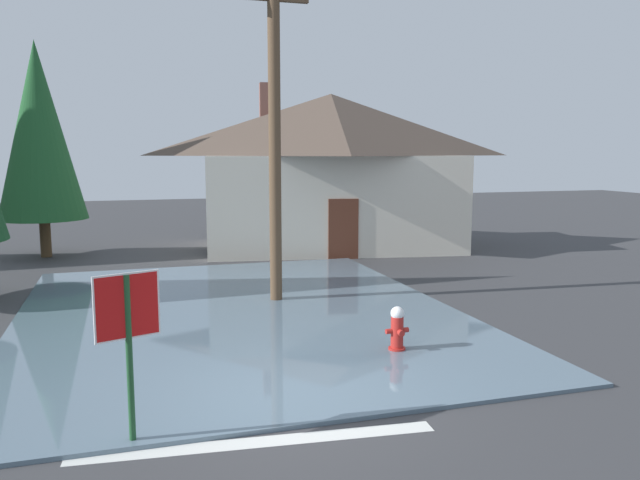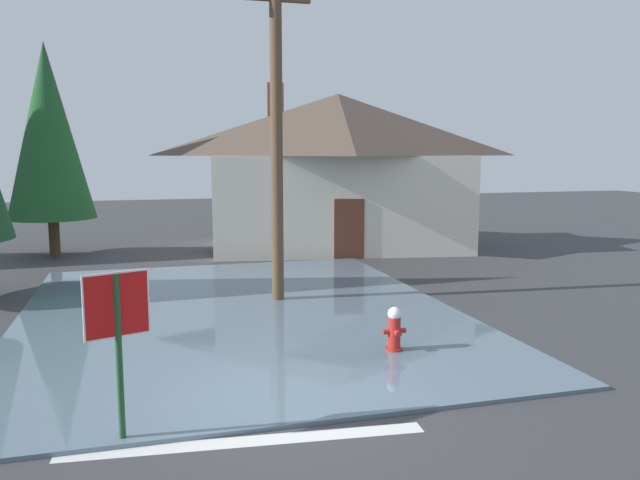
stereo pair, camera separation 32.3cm
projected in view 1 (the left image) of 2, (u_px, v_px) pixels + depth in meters
The scene contains 8 objects.
ground_plane at pixel (296, 403), 9.10m from camera, with size 80.00×80.00×0.10m, color #38383A.
flood_puddle at pixel (240, 313), 13.84m from camera, with size 9.27×11.90×0.06m, color slate.
lane_stop_bar at pixel (257, 442), 7.76m from camera, with size 4.50×0.30×0.01m, color silver.
stop_sign_near at pixel (128, 323), 7.50m from camera, with size 0.76×0.29×2.13m.
fire_hydrant at pixel (397, 330), 11.16m from camera, with size 0.42×0.36×0.84m.
utility_pole at pixel (275, 134), 14.49m from camera, with size 1.60×0.28×7.52m.
house at pixel (331, 169), 23.16m from camera, with size 10.33×7.04×6.03m.
pine_tree_far_center at pixel (39, 131), 20.89m from camera, with size 2.85×2.85×7.14m.
Camera 1 is at (-2.23, -8.40, 3.54)m, focal length 35.60 mm.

